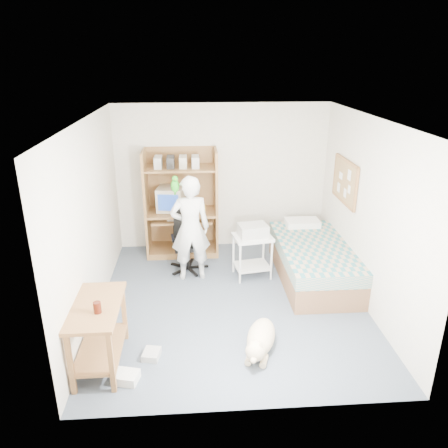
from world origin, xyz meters
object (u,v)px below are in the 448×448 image
object	(u,v)px
person	(190,229)
printer_cart	(252,250)
office_chair	(188,249)
side_desk	(98,326)
dog	(260,339)
computer_hutch	(182,207)
bed	(313,261)

from	to	relation	value
person	printer_cart	xyz separation A→B (m)	(0.93, -0.02, -0.36)
office_chair	person	size ratio (longest dim) A/B	0.60
side_desk	dog	bearing A→B (deg)	3.18
computer_hutch	person	world-z (taller)	computer_hutch
side_desk	printer_cart	xyz separation A→B (m)	(1.93, 1.95, -0.05)
side_desk	printer_cart	bearing A→B (deg)	45.28
side_desk	office_chair	xyz separation A→B (m)	(0.94, 2.27, -0.15)
office_chair	bed	bearing A→B (deg)	-19.68
computer_hutch	side_desk	xyz separation A→B (m)	(-0.85, -2.94, -0.33)
bed	side_desk	size ratio (longest dim) A/B	2.02
dog	printer_cart	distance (m)	1.88
person	dog	distance (m)	2.13
dog	side_desk	bearing A→B (deg)	-158.45
bed	printer_cart	bearing A→B (deg)	171.80
computer_hutch	office_chair	size ratio (longest dim) A/B	1.85
printer_cart	dog	bearing A→B (deg)	-104.25
bed	printer_cart	size ratio (longest dim) A/B	3.01
computer_hutch	bed	xyz separation A→B (m)	(2.00, -1.12, -0.53)
computer_hutch	side_desk	world-z (taller)	computer_hutch
person	office_chair	bearing A→B (deg)	-85.88
side_desk	dog	size ratio (longest dim) A/B	1.05
bed	office_chair	xyz separation A→B (m)	(-1.91, 0.45, 0.06)
side_desk	office_chair	distance (m)	2.46
computer_hutch	dog	bearing A→B (deg)	-71.80
dog	office_chair	bearing A→B (deg)	129.62
printer_cart	person	bearing A→B (deg)	169.19
computer_hutch	office_chair	bearing A→B (deg)	-82.39
office_chair	printer_cart	size ratio (longest dim) A/B	1.45
bed	dog	distance (m)	2.03
computer_hutch	office_chair	world-z (taller)	computer_hutch
dog	printer_cart	xyz separation A→B (m)	(0.15, 1.85, 0.28)
computer_hutch	dog	world-z (taller)	computer_hutch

